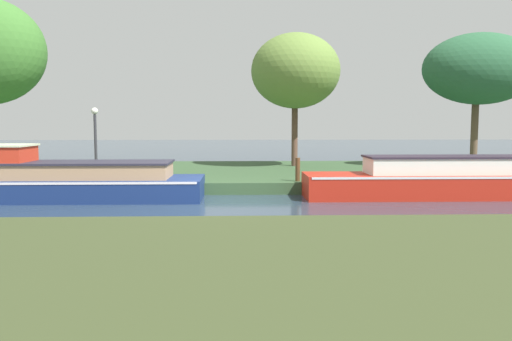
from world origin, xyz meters
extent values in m
plane|color=#2A3B4D|center=(0.00, 0.00, 0.00)|extent=(120.00, 120.00, 0.00)
cube|color=#345030|center=(0.00, 7.00, 0.20)|extent=(72.00, 10.00, 0.40)
cube|color=#3A4424|center=(0.00, -9.00, 0.20)|extent=(72.00, 10.00, 0.40)
cube|color=red|center=(7.09, 1.20, 0.39)|extent=(8.56, 1.81, 0.78)
cube|color=silver|center=(7.09, 1.20, 0.74)|extent=(8.39, 1.84, 0.07)
cube|color=white|center=(7.83, 1.20, 1.04)|extent=(5.99, 1.38, 0.52)
cube|color=#2E2431|center=(7.83, 1.20, 1.33)|extent=(6.09, 1.45, 0.06)
cube|color=navy|center=(-4.62, 1.20, 0.34)|extent=(8.29, 2.30, 0.68)
cube|color=white|center=(-4.62, 1.20, 0.64)|extent=(8.13, 2.33, 0.07)
cube|color=tan|center=(-4.29, 1.20, 0.91)|extent=(5.55, 1.74, 0.46)
cube|color=#2C2937|center=(-4.29, 1.20, 1.17)|extent=(5.65, 1.84, 0.06)
cube|color=red|center=(-6.47, 1.20, 1.41)|extent=(1.17, 1.47, 0.54)
cube|color=beige|center=(-6.47, 1.20, 1.72)|extent=(1.27, 1.56, 0.06)
cylinder|color=brown|center=(3.32, 8.92, 2.14)|extent=(0.29, 0.29, 3.47)
ellipsoid|color=olive|center=(3.32, 8.76, 4.82)|extent=(4.11, 4.59, 3.46)
cylinder|color=brown|center=(11.59, 8.17, 2.19)|extent=(0.32, 0.32, 3.57)
ellipsoid|color=#2B5E3B|center=(11.59, 7.83, 4.86)|extent=(5.24, 3.34, 3.21)
cylinder|color=#333338|center=(-4.48, 3.56, 1.56)|extent=(0.10, 0.10, 2.33)
sphere|color=white|center=(-4.48, 3.56, 2.85)|extent=(0.24, 0.24, 0.24)
cylinder|color=#53371E|center=(2.73, 2.50, 0.81)|extent=(0.16, 0.16, 0.82)
camera|label=1|loc=(0.70, -14.75, 2.39)|focal=35.24mm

